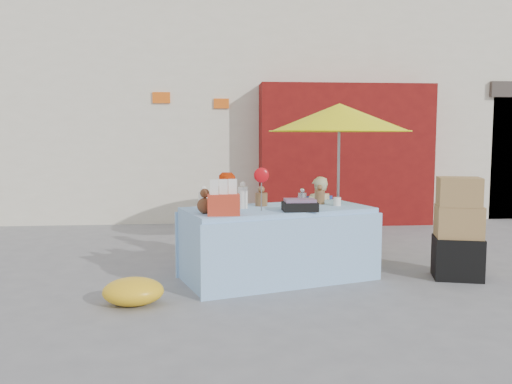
{
  "coord_description": "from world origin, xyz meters",
  "views": [
    {
      "loc": [
        -0.39,
        -5.69,
        1.66
      ],
      "look_at": [
        0.19,
        0.6,
        1.0
      ],
      "focal_mm": 38.0,
      "sensor_mm": 36.0,
      "label": 1
    }
  ],
  "objects": [
    {
      "name": "vendor_orange",
      "position": [
        -0.15,
        1.36,
        0.59
      ],
      "size": [
        0.64,
        0.53,
        1.18
      ],
      "primitive_type": "imported",
      "rotation": [
        0.0,
        0.0,
        3.29
      ],
      "color": "#FF4A0D",
      "rests_on": "ground"
    },
    {
      "name": "umbrella",
      "position": [
        1.4,
        1.51,
        1.89
      ],
      "size": [
        1.9,
        1.9,
        2.09
      ],
      "color": "gray",
      "rests_on": "ground"
    },
    {
      "name": "box_stack",
      "position": [
        2.51,
        0.25,
        0.55
      ],
      "size": [
        0.63,
        0.56,
        1.19
      ],
      "rotation": [
        0.0,
        0.0,
        -0.27
      ],
      "color": "black",
      "rests_on": "ground"
    },
    {
      "name": "chair_right",
      "position": [
        1.1,
        1.23,
        0.26
      ],
      "size": [
        0.55,
        0.54,
        0.85
      ],
      "rotation": [
        0.0,
        0.0,
        0.15
      ],
      "color": "#21429B",
      "rests_on": "ground"
    },
    {
      "name": "ground",
      "position": [
        0.0,
        0.0,
        0.0
      ],
      "size": [
        80.0,
        80.0,
        0.0
      ],
      "primitive_type": "plane",
      "color": "slate",
      "rests_on": "ground"
    },
    {
      "name": "tarp_bundle",
      "position": [
        -1.12,
        -0.42,
        0.14
      ],
      "size": [
        0.71,
        0.63,
        0.27
      ],
      "primitive_type": "ellipsoid",
      "rotation": [
        0.0,
        0.0,
        -0.27
      ],
      "color": "yellow",
      "rests_on": "ground"
    },
    {
      "name": "chair_left",
      "position": [
        -0.15,
        1.23,
        0.26
      ],
      "size": [
        0.55,
        0.54,
        0.85
      ],
      "rotation": [
        0.0,
        0.0,
        0.15
      ],
      "color": "#21429B",
      "rests_on": "ground"
    },
    {
      "name": "market_table",
      "position": [
        0.42,
        0.43,
        0.43
      ],
      "size": [
        2.37,
        1.62,
        1.31
      ],
      "rotation": [
        0.0,
        0.0,
        0.31
      ],
      "color": "#9BCBF9",
      "rests_on": "ground"
    },
    {
      "name": "vendor_beige",
      "position": [
        1.1,
        1.36,
        0.56
      ],
      "size": [
        0.44,
        0.33,
        1.12
      ],
      "primitive_type": "imported",
      "rotation": [
        0.0,
        0.0,
        3.29
      ],
      "color": "#BDB286",
      "rests_on": "ground"
    },
    {
      "name": "backdrop",
      "position": [
        0.52,
        7.52,
        3.1
      ],
      "size": [
        14.0,
        8.0,
        7.8
      ],
      "color": "silver",
      "rests_on": "ground"
    }
  ]
}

